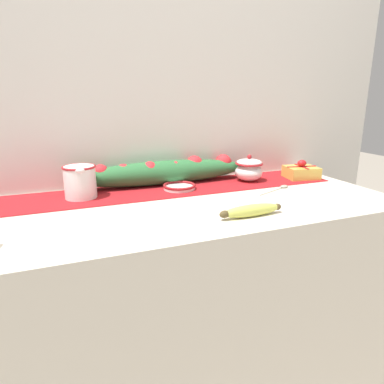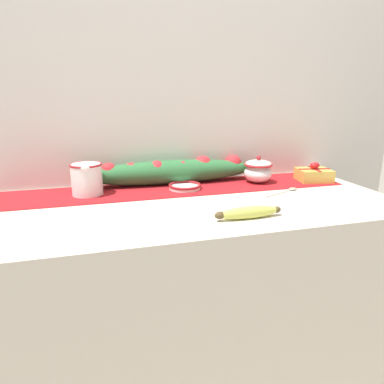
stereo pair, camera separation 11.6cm
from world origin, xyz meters
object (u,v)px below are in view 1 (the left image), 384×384
at_px(cream_pitcher, 80,181).
at_px(sugar_bowl, 249,169).
at_px(banana, 251,210).
at_px(spoon, 282,187).
at_px(gift_box, 301,172).
at_px(small_dish, 179,187).

height_order(cream_pitcher, sugar_bowl, cream_pitcher).
xyz_separation_m(cream_pitcher, banana, (0.48, -0.40, -0.05)).
height_order(banana, spoon, banana).
xyz_separation_m(spoon, gift_box, (0.18, 0.11, 0.03)).
height_order(sugar_bowl, small_dish, sugar_bowl).
distance_m(sugar_bowl, small_dish, 0.33).
bearing_deg(small_dish, gift_box, -1.88).
relative_size(sugar_bowl, banana, 0.55).
height_order(small_dish, spoon, small_dish).
relative_size(banana, spoon, 1.23).
xyz_separation_m(sugar_bowl, banana, (-0.23, -0.40, -0.04)).
relative_size(spoon, gift_box, 1.15).
bearing_deg(cream_pitcher, sugar_bowl, -0.10).
relative_size(sugar_bowl, spoon, 0.68).
bearing_deg(small_dish, spoon, -18.32).
height_order(cream_pitcher, spoon, cream_pitcher).
xyz_separation_m(sugar_bowl, gift_box, (0.25, -0.04, -0.02)).
xyz_separation_m(small_dish, gift_box, (0.58, -0.02, 0.02)).
distance_m(spoon, gift_box, 0.22).
xyz_separation_m(sugar_bowl, spoon, (0.07, -0.15, -0.05)).
distance_m(sugar_bowl, banana, 0.46).
height_order(cream_pitcher, small_dish, cream_pitcher).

